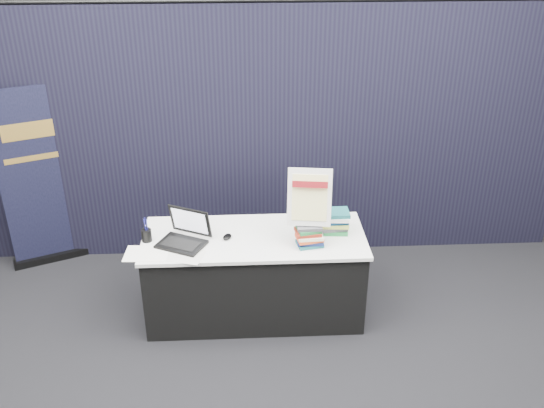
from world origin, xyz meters
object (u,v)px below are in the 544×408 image
(book_stack_short, at_px, (334,221))
(info_sign, at_px, (309,198))
(book_stack_tall, at_px, (309,235))
(display_table, at_px, (255,275))
(laptop, at_px, (181,236))
(stacking_chair, at_px, (311,213))
(pullup_banner, at_px, (41,188))

(book_stack_short, relative_size, info_sign, 0.48)
(book_stack_tall, bearing_deg, display_table, 159.50)
(laptop, bearing_deg, stacking_chair, 65.93)
(laptop, distance_m, stacking_chair, 1.53)
(display_table, distance_m, book_stack_tall, 0.65)
(book_stack_tall, relative_size, pullup_banner, 0.12)
(laptop, xyz_separation_m, book_stack_short, (1.23, 0.12, 0.03))
(display_table, xyz_separation_m, book_stack_short, (0.66, 0.05, 0.47))
(display_table, relative_size, pullup_banner, 1.03)
(laptop, bearing_deg, info_sign, 22.44)
(book_stack_tall, bearing_deg, pullup_banner, 155.09)
(display_table, xyz_separation_m, stacking_chair, (0.57, 0.89, 0.09))
(display_table, relative_size, info_sign, 3.92)
(display_table, distance_m, info_sign, 0.89)
(info_sign, height_order, pullup_banner, pullup_banner)
(laptop, height_order, stacking_chair, laptop)
(book_stack_tall, distance_m, info_sign, 0.31)
(book_stack_short, xyz_separation_m, stacking_chair, (-0.09, 0.84, -0.37))
(info_sign, relative_size, stacking_chair, 0.54)
(book_stack_tall, distance_m, book_stack_short, 0.31)
(display_table, bearing_deg, info_sign, -16.81)
(book_stack_tall, bearing_deg, laptop, 174.64)
(book_stack_short, height_order, stacking_chair, book_stack_short)
(book_stack_tall, relative_size, stacking_chair, 0.24)
(book_stack_tall, height_order, pullup_banner, pullup_banner)
(stacking_chair, bearing_deg, info_sign, -81.23)
(display_table, bearing_deg, laptop, -173.51)
(display_table, xyz_separation_m, book_stack_tall, (0.43, -0.16, 0.46))
(pullup_banner, relative_size, stacking_chair, 2.06)
(laptop, distance_m, info_sign, 1.06)
(pullup_banner, bearing_deg, book_stack_tall, -47.82)
(laptop, height_order, book_stack_short, laptop)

